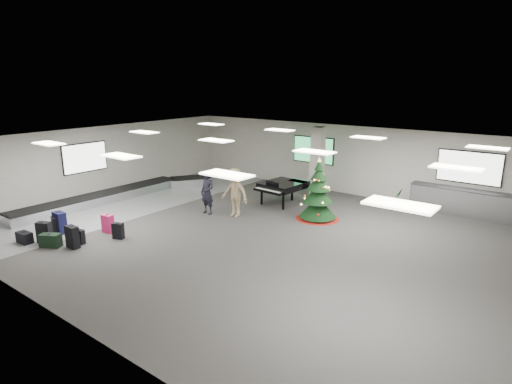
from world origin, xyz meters
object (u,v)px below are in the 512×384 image
Objects in this scene: pink_suitcase at (108,224)px; service_counter at (463,202)px; baggage_carousel at (121,194)px; christmas_tree at (318,198)px; traveler_b at (235,193)px; traveler_a at (207,193)px; potted_plant_left at (397,198)px; grand_piano at (282,186)px.

service_counter is at bearing 37.33° from pink_suitcase.
pink_suitcase is at bearing -41.18° from baggage_carousel.
christmas_tree reaches higher than traveler_b.
traveler_a is 2.02× the size of potted_plant_left.
baggage_carousel is 2.40× the size of service_counter.
pink_suitcase is 0.77× the size of potted_plant_left.
christmas_tree is at bearing 29.77° from traveler_a.
traveler_b reaches higher than potted_plant_left.
grand_piano is at bearing -155.68° from service_counter.
service_counter is 6.08× the size of pink_suitcase.
traveler_b is (-0.48, -2.57, 0.17)m from grand_piano.
traveler_b is 6.84m from potted_plant_left.
christmas_tree is 2.80× the size of potted_plant_left.
service_counter is 7.27m from grand_piano.
pink_suitcase is 0.28× the size of christmas_tree.
potted_plant_left is (10.43, 6.12, 0.22)m from baggage_carousel.
pink_suitcase is 11.50m from potted_plant_left.
traveler_a is at bearing -144.02° from service_counter.
pink_suitcase is 7.77m from christmas_tree.
service_counter is 2.48m from potted_plant_left.
grand_piano reaches higher than pink_suitcase.
christmas_tree is (8.48, 2.89, 0.61)m from baggage_carousel.
traveler_b is at bearing 20.77° from traveler_a.
baggage_carousel is at bearing 130.51° from pink_suitcase.
christmas_tree reaches higher than baggage_carousel.
grand_piano is at bearing 159.24° from christmas_tree.
baggage_carousel is 5.04× the size of traveler_b.
potted_plant_left is at bearing 34.01° from grand_piano.
baggage_carousel is 7.28m from grand_piano.
service_counter is 10.13m from traveler_a.
service_counter is 4.69× the size of potted_plant_left.
pink_suitcase is at bearing -107.83° from traveler_a.
potted_plant_left is at bearing 58.88° from christmas_tree.
traveler_a is (-3.83, -2.10, 0.05)m from christmas_tree.
christmas_tree is at bearing 40.49° from pink_suitcase.
traveler_a reaches higher than pink_suitcase.
traveler_a is 7.88m from potted_plant_left.
potted_plant_left is at bearing 30.40° from baggage_carousel.
grand_piano is 1.07× the size of traveler_b.
traveler_b is (5.74, 1.18, 0.75)m from baggage_carousel.
service_counter is 2.11× the size of traveler_b.
potted_plant_left is at bearing 45.35° from traveler_b.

